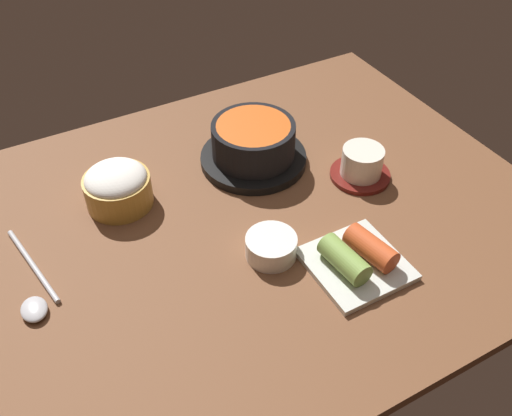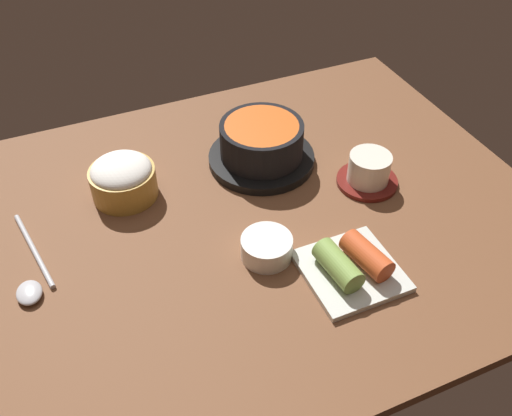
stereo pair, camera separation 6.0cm
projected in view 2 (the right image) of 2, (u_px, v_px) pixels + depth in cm
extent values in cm
cube|color=brown|center=(240.00, 222.00, 92.20)|extent=(100.00, 76.00, 2.00)
cylinder|color=black|center=(261.00, 158.00, 101.78)|extent=(19.24, 19.24, 1.60)
cylinder|color=black|center=(262.00, 140.00, 99.06)|extent=(14.86, 14.86, 6.43)
cylinder|color=#D15619|center=(262.00, 127.00, 97.08)|extent=(13.08, 13.08, 0.60)
cylinder|color=#B78C38|center=(124.00, 183.00, 93.84)|extent=(11.05, 11.05, 5.31)
ellipsoid|color=white|center=(121.00, 170.00, 92.04)|extent=(10.16, 10.16, 3.87)
cylinder|color=maroon|center=(367.00, 181.00, 97.65)|extent=(10.65, 10.65, 0.80)
cylinder|color=silver|center=(369.00, 168.00, 95.67)|extent=(7.22, 7.22, 5.06)
cylinder|color=#C6D18C|center=(371.00, 158.00, 94.15)|extent=(6.14, 6.14, 0.40)
cylinder|color=white|center=(267.00, 248.00, 84.10)|extent=(7.84, 7.84, 3.51)
cylinder|color=#386B2D|center=(267.00, 241.00, 83.11)|extent=(6.43, 6.43, 0.50)
cube|color=silver|center=(351.00, 271.00, 82.35)|extent=(13.63, 13.63, 1.00)
cylinder|color=#7A9E47|center=(338.00, 265.00, 80.07)|extent=(4.46, 8.50, 3.68)
cylinder|color=#C64C23|center=(367.00, 255.00, 81.46)|extent=(5.12, 8.71, 3.68)
cylinder|color=#B7B7BC|center=(34.00, 250.00, 85.64)|extent=(4.01, 17.55, 0.80)
ellipsoid|color=#B7B7BC|center=(29.00, 293.00, 79.08)|extent=(3.60, 4.68, 1.26)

